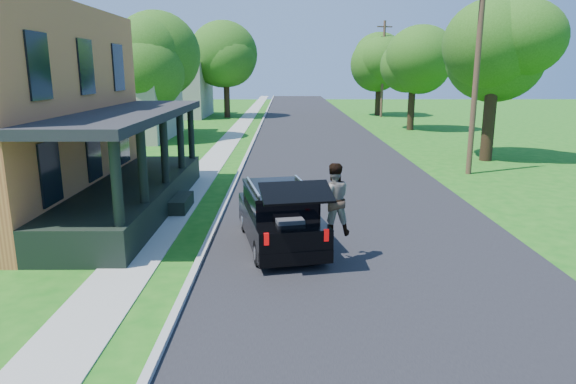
{
  "coord_description": "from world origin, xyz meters",
  "views": [
    {
      "loc": [
        -2.07,
        -9.66,
        4.3
      ],
      "look_at": [
        -2.01,
        3.0,
        1.3
      ],
      "focal_mm": 32.0,
      "sensor_mm": 36.0,
      "label": 1
    }
  ],
  "objects_px": {
    "skateboarder": "(333,199)",
    "tree_right_near": "(494,46)",
    "black_suv": "(280,216)",
    "utility_pole_near": "(476,77)"
  },
  "relations": [
    {
      "from": "black_suv",
      "to": "skateboarder",
      "type": "xyz_separation_m",
      "value": [
        1.21,
        -1.13,
        0.73
      ]
    },
    {
      "from": "utility_pole_near",
      "to": "skateboarder",
      "type": "bearing_deg",
      "value": -142.16
    },
    {
      "from": "black_suv",
      "to": "utility_pole_near",
      "type": "distance_m",
      "value": 12.56
    },
    {
      "from": "tree_right_near",
      "to": "utility_pole_near",
      "type": "bearing_deg",
      "value": -120.16
    },
    {
      "from": "skateboarder",
      "to": "tree_right_near",
      "type": "xyz_separation_m",
      "value": [
        8.7,
        13.66,
        3.92
      ]
    },
    {
      "from": "skateboarder",
      "to": "utility_pole_near",
      "type": "relative_size",
      "value": 0.21
    },
    {
      "from": "tree_right_near",
      "to": "utility_pole_near",
      "type": "xyz_separation_m",
      "value": [
        -1.96,
        -3.37,
        -1.37
      ]
    },
    {
      "from": "black_suv",
      "to": "utility_pole_near",
      "type": "bearing_deg",
      "value": 37.81
    },
    {
      "from": "black_suv",
      "to": "tree_right_near",
      "type": "relative_size",
      "value": 0.55
    },
    {
      "from": "skateboarder",
      "to": "tree_right_near",
      "type": "distance_m",
      "value": 16.66
    }
  ]
}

